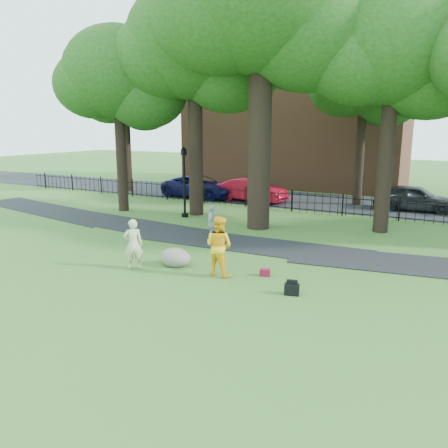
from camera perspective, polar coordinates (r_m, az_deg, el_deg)
The scene contains 17 objects.
ground at distance 15.85m, azimuth -5.70°, elevation -5.58°, with size 120.00×120.00×0.00m, color #3A6322.
footpath at distance 18.66m, azimuth 3.50°, elevation -2.73°, with size 36.00×2.60×0.03m, color black.
street at distance 30.13m, azimuth 11.30°, elevation 2.95°, with size 80.00×7.00×0.02m, color black.
iron_fence at distance 26.27m, azimuth 8.84°, elevation 2.97°, with size 44.00×0.04×1.20m.
brick_building at distance 38.57m, azimuth 9.37°, elevation 14.04°, with size 18.00×8.00×12.00m, color brown.
big_tree at distance 21.90m, azimuth 5.44°, elevation 26.33°, with size 10.08×8.61×14.37m.
tree_row at distance 22.58m, azimuth 7.65°, elevation 20.72°, with size 26.82×7.96×12.42m.
woman at distance 15.67m, azimuth -11.76°, elevation -2.58°, with size 0.65×0.43×1.79m, color #CBC08C.
man at distance 14.64m, azimuth -0.68°, elevation -2.87°, with size 0.99×0.77×2.04m, color #FFB115.
pedestrian at distance 18.66m, azimuth -1.58°, elevation -0.05°, with size 0.98×0.41×1.68m, color #AAAAAF.
boulder at distance 15.92m, azimuth -6.39°, elevation -4.19°, with size 1.20×0.90×0.70m, color #5F584F.
lamppost at distance 24.16m, azimuth -5.21°, elevation 5.35°, with size 0.38×0.38×3.87m.
backpack at distance 13.36m, azimuth 8.86°, elevation -8.44°, with size 0.44×0.28×0.33m, color black.
red_bag at distance 14.86m, azimuth 5.37°, elevation -6.33°, with size 0.35×0.22×0.24m, color maroon.
red_sedan at distance 29.33m, azimuth 3.69°, elevation 4.45°, with size 1.65×4.74×1.56m, color #A30C20.
navy_van at distance 31.07m, azimuth -3.17°, elevation 4.90°, with size 2.55×5.54×1.54m, color #0D0C40.
grey_car at distance 28.39m, azimuth 23.60°, elevation 3.16°, with size 1.85×4.60×1.57m, color black.
Camera 1 is at (8.37, -12.52, 4.93)m, focal length 35.00 mm.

